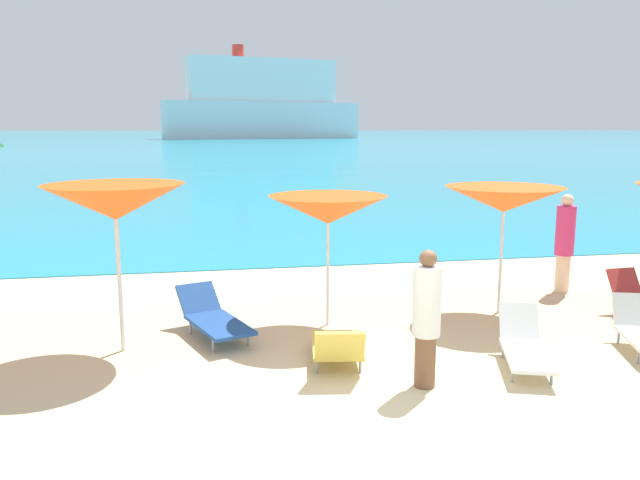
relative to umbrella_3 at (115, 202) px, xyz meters
name	(u,v)px	position (x,y,z in m)	size (l,w,h in m)	color
ground_plane	(281,249)	(3.09, 7.52, -2.20)	(50.00, 100.00, 0.30)	beige
ocean_water	(208,135)	(3.09, 224.66, -2.04)	(650.00, 440.00, 0.02)	teal
umbrella_3	(115,202)	(0.00, 0.00, 0.00)	(1.98, 1.98, 2.29)	silver
umbrella_4	(328,210)	(2.98, 0.62, -0.25)	(1.92, 1.92, 2.01)	silver
umbrella_5	(504,199)	(5.88, 0.75, -0.17)	(2.04, 2.04, 2.08)	silver
lounge_chair_0	(525,345)	(5.13, -1.51, -1.77)	(0.97, 1.55, 0.66)	white
lounge_chair_4	(213,317)	(1.23, 0.38, -1.76)	(1.16, 1.80, 0.63)	#1E478C
lounge_chair_8	(338,346)	(2.77, -1.09, -1.77)	(0.81, 1.40, 0.65)	#D8BF4C
beachgoer_1	(565,240)	(7.64, 1.77, -1.08)	(0.34, 0.34, 1.82)	beige
beachgoer_2	(426,316)	(3.65, -1.89, -1.18)	(0.33, 0.33, 1.65)	brown
cruise_ship	(263,104)	(16.08, 150.77, 6.52)	(49.36, 18.47, 22.34)	white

